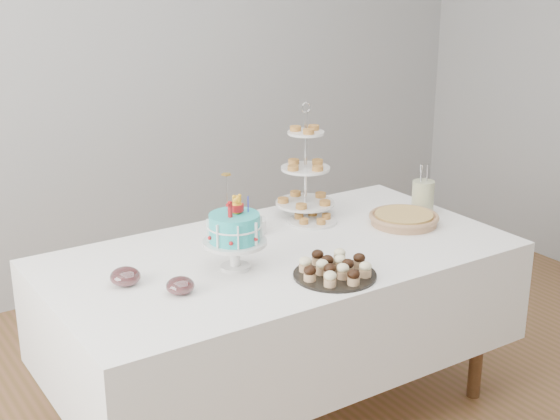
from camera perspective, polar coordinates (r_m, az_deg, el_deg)
walls at (r=2.80m, az=3.38°, el=6.12°), size 5.04×4.04×2.70m
table at (r=3.30m, az=0.00°, el=-6.71°), size 1.92×1.02×0.77m
birthday_cake at (r=3.01m, az=-3.32°, el=-2.47°), size 0.25×0.25×0.38m
cupcake_tray at (r=2.97m, az=4.04°, el=-4.23°), size 0.32×0.32×0.07m
pie at (r=3.56m, az=9.05°, el=-0.59°), size 0.32×0.32×0.05m
tiered_stand at (r=3.58m, az=1.87°, el=3.02°), size 0.27×0.27×0.53m
plate_stack at (r=3.41m, az=-2.37°, el=-1.16°), size 0.16×0.16×0.06m
pastry_plate at (r=3.55m, az=2.40°, el=-0.67°), size 0.23×0.23×0.03m
jam_bowl_a at (r=2.85m, az=-7.31°, el=-5.52°), size 0.10×0.10×0.06m
jam_bowl_b at (r=2.95m, az=-11.25°, el=-4.81°), size 0.11×0.11×0.07m
utensil_pitcher at (r=3.72m, az=10.42°, el=1.07°), size 0.11×0.10×0.23m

